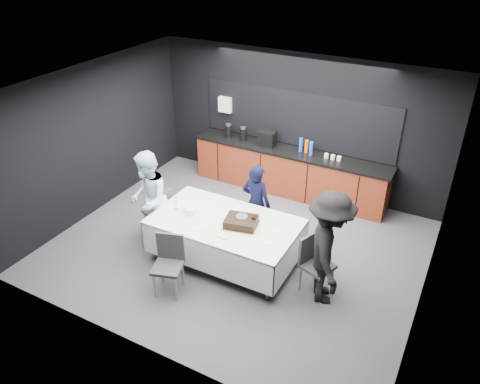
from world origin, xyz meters
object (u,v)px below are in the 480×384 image
object	(u,v)px
chair_left	(160,209)
person_center	(256,204)
person_right	(329,249)
chair_right	(314,259)
party_table	(225,228)
chair_near	(169,259)
champagne_flute	(176,201)
plate_stack	(190,210)
person_left	(149,199)
cake_assembly	(241,222)

from	to	relation	value
chair_left	person_center	size ratio (longest dim) A/B	0.63
person_right	chair_right	bearing A→B (deg)	41.08
party_table	chair_near	xyz separation A→B (m)	(-0.40, -0.97, -0.11)
champagne_flute	person_right	world-z (taller)	person_right
champagne_flute	person_right	distance (m)	2.59
plate_stack	chair_left	size ratio (longest dim) A/B	0.22
plate_stack	champagne_flute	distance (m)	0.29
chair_near	person_right	bearing A→B (deg)	23.08
person_right	person_center	bearing A→B (deg)	38.40
plate_stack	chair_near	distance (m)	0.98
chair_left	chair_right	world-z (taller)	same
party_table	person_left	distance (m)	1.43
cake_assembly	person_right	world-z (taller)	person_right
champagne_flute	chair_right	distance (m)	2.40
person_center	person_left	size ratio (longest dim) A/B	0.86
chair_right	person_center	bearing A→B (deg)	151.23
person_center	person_right	xyz separation A→B (m)	(1.55, -0.84, 0.16)
party_table	person_center	xyz separation A→B (m)	(0.17, 0.77, 0.09)
champagne_flute	chair_right	world-z (taller)	champagne_flute
person_center	cake_assembly	bearing A→B (deg)	101.64
person_right	party_table	bearing A→B (deg)	64.49
champagne_flute	person_left	distance (m)	0.54
plate_stack	party_table	bearing A→B (deg)	5.74
chair_left	chair_right	distance (m)	2.86
plate_stack	person_left	world-z (taller)	person_left
cake_assembly	chair_near	size ratio (longest dim) A/B	0.65
chair_near	plate_stack	bearing A→B (deg)	102.72
cake_assembly	person_right	bearing A→B (deg)	-3.00
plate_stack	chair_right	size ratio (longest dim) A/B	0.22
plate_stack	chair_left	bearing A→B (deg)	167.97
plate_stack	chair_right	bearing A→B (deg)	2.89
chair_near	person_left	world-z (taller)	person_left
cake_assembly	person_left	size ratio (longest dim) A/B	0.35
cake_assembly	champagne_flute	size ratio (longest dim) A/B	2.67
champagne_flute	person_center	world-z (taller)	person_center
person_center	chair_right	bearing A→B (deg)	154.01
champagne_flute	person_left	xyz separation A→B (m)	(-0.53, -0.03, -0.10)
party_table	cake_assembly	bearing A→B (deg)	1.69
chair_left	cake_assembly	bearing A→B (deg)	-3.21
person_center	person_left	distance (m)	1.81
plate_stack	chair_near	world-z (taller)	chair_near
chair_right	person_center	distance (m)	1.52
chair_near	person_center	xyz separation A→B (m)	(0.57, 1.74, 0.19)
cake_assembly	chair_right	distance (m)	1.24
plate_stack	chair_near	xyz separation A→B (m)	(0.21, -0.91, -0.30)
chair_near	chair_right	bearing A→B (deg)	28.26
chair_right	plate_stack	bearing A→B (deg)	-177.11
person_right	champagne_flute	bearing A→B (deg)	67.10
chair_left	person_right	world-z (taller)	person_right
plate_stack	person_right	size ratio (longest dim) A/B	0.12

